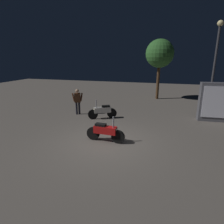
% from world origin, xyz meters
% --- Properties ---
extents(ground_plane, '(40.00, 40.00, 0.00)m').
position_xyz_m(ground_plane, '(0.00, 0.00, 0.00)').
color(ground_plane, '#605951').
extents(motorcycle_red_foreground, '(1.66, 0.35, 1.11)m').
position_xyz_m(motorcycle_red_foreground, '(-0.06, 0.09, 0.44)').
color(motorcycle_red_foreground, black).
rests_on(motorcycle_red_foreground, ground_plane).
extents(motorcycle_white_parked_left, '(1.50, 0.89, 1.11)m').
position_xyz_m(motorcycle_white_parked_left, '(-1.17, 3.03, 0.44)').
color(motorcycle_white_parked_left, black).
rests_on(motorcycle_white_parked_left, ground_plane).
extents(person_rider_beside, '(0.64, 0.36, 1.56)m').
position_xyz_m(person_rider_beside, '(-2.90, 3.43, 0.92)').
color(person_rider_beside, black).
rests_on(person_rider_beside, ground_plane).
extents(streetlamp_near, '(0.36, 0.36, 5.52)m').
position_xyz_m(streetlamp_near, '(5.02, 6.78, 3.46)').
color(streetlamp_near, '#38383D').
rests_on(streetlamp_near, ground_plane).
extents(tree_left_bg, '(2.24, 2.24, 4.81)m').
position_xyz_m(tree_left_bg, '(1.49, 9.52, 3.65)').
color(tree_left_bg, '#4C331E').
rests_on(tree_left_bg, ground_plane).
extents(kiosk_billboard, '(1.63, 0.64, 2.10)m').
position_xyz_m(kiosk_billboard, '(4.80, 4.34, 1.05)').
color(kiosk_billboard, '#595960').
rests_on(kiosk_billboard, ground_plane).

